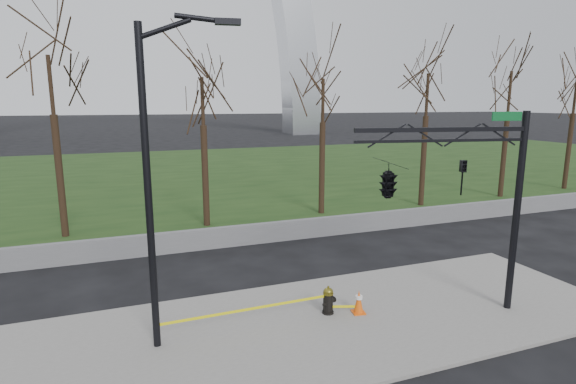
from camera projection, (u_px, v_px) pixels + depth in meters
name	position (u px, v px, depth m)	size (l,w,h in m)	color
ground	(326.00, 325.00, 12.85)	(500.00, 500.00, 0.00)	black
sidewalk	(326.00, 323.00, 12.84)	(18.00, 6.00, 0.10)	slate
grass_strip	(182.00, 173.00, 40.38)	(120.00, 40.00, 0.06)	black
guardrail	(249.00, 234.00, 20.11)	(60.00, 0.30, 0.90)	#59595B
tree_row	(322.00, 134.00, 24.84)	(56.73, 4.00, 9.03)	black
fire_hydrant	(328.00, 301.00, 13.28)	(0.52, 0.37, 0.85)	black
traffic_cone	(359.00, 302.00, 13.29)	(0.41, 0.41, 0.71)	#E5540C
street_light	(157.00, 168.00, 10.72)	(2.38, 0.58, 8.21)	black
traffic_signal_mast	(415.00, 179.00, 12.39)	(5.02, 2.54, 6.00)	black
caution_tape	(264.00, 309.00, 12.50)	(5.74, 0.31, 0.43)	yellow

